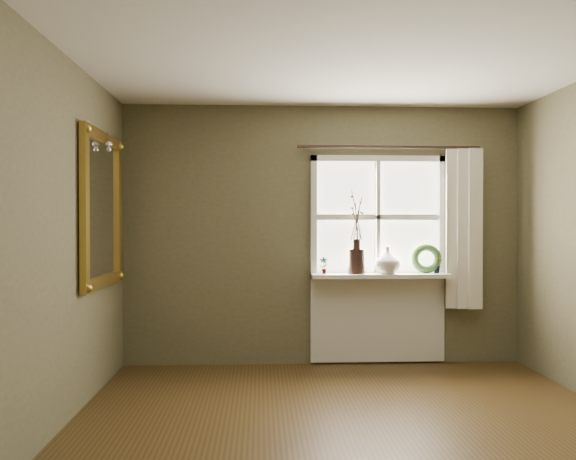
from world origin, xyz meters
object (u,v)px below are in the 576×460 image
at_px(dark_jug, 357,261).
at_px(cream_vase, 388,260).
at_px(gilt_mirror, 103,209).
at_px(wreath, 426,262).

height_order(dark_jug, cream_vase, cream_vase).
bearing_deg(dark_jug, gilt_mirror, -162.86).
xyz_separation_m(dark_jug, wreath, (0.71, 0.04, -0.01)).
xyz_separation_m(dark_jug, gilt_mirror, (-2.28, -0.70, 0.49)).
xyz_separation_m(cream_vase, wreath, (0.40, 0.04, -0.02)).
relative_size(wreath, gilt_mirror, 0.23).
height_order(cream_vase, gilt_mirror, gilt_mirror).
bearing_deg(dark_jug, wreath, 3.22).
bearing_deg(wreath, dark_jug, -160.86).
bearing_deg(gilt_mirror, wreath, 13.95).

